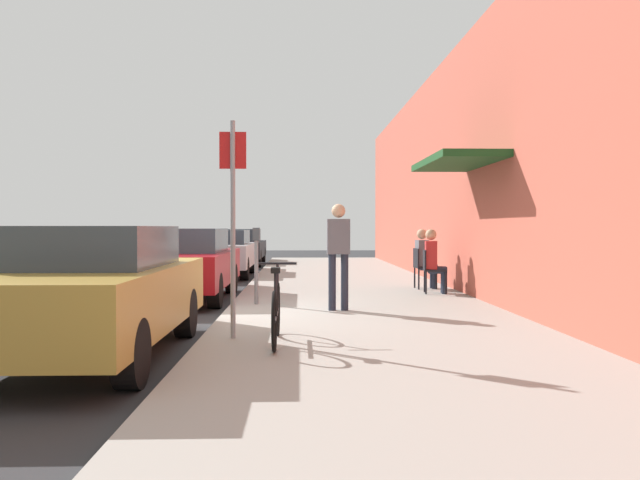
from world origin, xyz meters
TOP-DOWN VIEW (x-y plane):
  - ground_plane at (0.00, 0.00)m, footprint 60.00×60.00m
  - sidewalk_slab at (2.25, 2.00)m, footprint 4.50×32.00m
  - building_facade at (4.64, 1.99)m, footprint 1.40×32.00m
  - parked_car_0 at (-1.10, -2.83)m, footprint 1.80×4.40m
  - parked_car_1 at (-1.10, 2.87)m, footprint 1.80×4.40m
  - parked_car_2 at (-1.10, 8.94)m, footprint 1.80×4.40m
  - parked_car_3 at (-1.10, 14.63)m, footprint 1.80×4.40m
  - parking_meter at (0.45, 1.11)m, footprint 0.12×0.10m
  - street_sign at (0.40, -2.27)m, footprint 0.32×0.06m
  - bicycle_0 at (0.93, -2.65)m, footprint 0.46×1.71m
  - cafe_chair_0 at (3.83, 2.83)m, footprint 0.49×0.49m
  - seated_patron_0 at (3.89, 2.83)m, footprint 0.46×0.40m
  - cafe_chair_1 at (3.83, 3.79)m, footprint 0.46×0.46m
  - seated_patron_1 at (3.89, 3.80)m, footprint 0.44×0.37m
  - pedestrian_standing at (1.82, 0.24)m, footprint 0.36×0.22m

SIDE VIEW (x-z plane):
  - ground_plane at x=0.00m, z-range 0.00..0.00m
  - sidewalk_slab at x=2.25m, z-range 0.00..0.12m
  - bicycle_0 at x=0.93m, z-range 0.03..0.93m
  - cafe_chair_0 at x=3.83m, z-range 0.19..1.06m
  - cafe_chair_1 at x=3.83m, z-range 0.19..1.06m
  - parked_car_3 at x=-1.10m, z-range 0.03..1.40m
  - parked_car_2 at x=-1.10m, z-range 0.04..1.40m
  - parked_car_1 at x=-1.10m, z-range 0.03..1.45m
  - parked_car_0 at x=-1.10m, z-range 0.03..1.49m
  - seated_patron_0 at x=3.89m, z-range 0.17..1.46m
  - seated_patron_1 at x=3.89m, z-range 0.17..1.46m
  - parking_meter at x=0.45m, z-range 0.23..1.55m
  - pedestrian_standing at x=1.82m, z-range 0.27..1.97m
  - street_sign at x=0.40m, z-range 0.34..2.94m
  - building_facade at x=4.64m, z-range 0.00..5.28m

